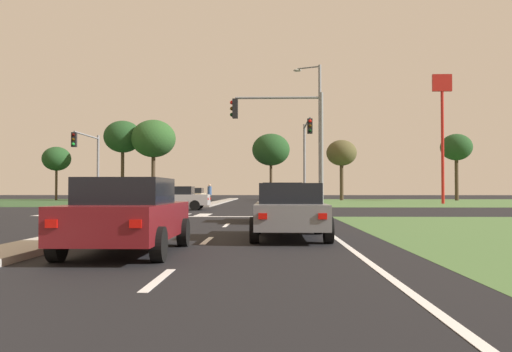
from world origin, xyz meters
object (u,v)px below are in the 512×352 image
Objects in this scene: car_grey_second at (289,210)px; car_beige_fourth at (194,195)px; pedestrian_at_median at (210,192)px; treeline_second at (123,137)px; fastfood_pole_sign at (442,110)px; traffic_signal_near_right at (289,132)px; treeline_sixth at (456,148)px; treeline_fourth at (271,150)px; car_navy_near at (282,202)px; car_maroon_fifth at (127,215)px; treeline_third at (153,139)px; traffic_signal_far_right at (306,147)px; car_silver_third at (175,198)px; street_lamp_second at (318,129)px; treeline_near at (57,159)px; traffic_signal_far_left at (89,155)px; treeline_fifth at (342,153)px.

car_grey_second is 1.00× the size of car_beige_fourth.
pedestrian_at_median reaches higher than car_beige_fourth.
fastfood_pole_sign is at bearing -23.60° from treeline_second.
traffic_signal_near_right is 45.50m from treeline_sixth.
treeline_sixth is (22.49, 1.07, 0.28)m from treeline_fourth.
car_navy_near is 0.96× the size of car_maroon_fifth.
car_beige_fourth is at bearing 9.77° from pedestrian_at_median.
traffic_signal_near_right reaches higher than car_navy_near.
car_maroon_fifth is at bearing 177.50° from pedestrian_at_median.
treeline_sixth is at bearing 67.00° from car_grey_second.
treeline_sixth is at bearing 1.82° from treeline_third.
traffic_signal_far_right is 10.96m from pedestrian_at_median.
car_silver_third is at bearing 97.61° from car_maroon_fifth.
traffic_signal_near_right is at bearing -139.66° from car_silver_third.
treeline_third is at bearing 121.35° from street_lamp_second.
pedestrian_at_median is at bearing -45.33° from treeline_near.
traffic_signal_far_right is 35.29m from treeline_second.
traffic_signal_far_right is (8.59, 2.88, 3.46)m from car_silver_third.
car_beige_fourth is at bearing -157.07° from treeline_sixth.
traffic_signal_far_left is 32.15m from treeline_near.
car_beige_fourth is at bearing -34.36° from treeline_near.
treeline_second is at bearing -4.21° from treeline_near.
treeline_second is (-15.19, 55.14, 6.97)m from car_maroon_fifth.
fastfood_pole_sign is (12.88, 14.35, 3.40)m from street_lamp_second.
traffic_signal_far_left is at bearing -114.81° from treeline_fourth.
car_navy_near is at bearing 90.29° from car_grey_second.
pedestrian_at_median is 21.62m from treeline_fourth.
car_silver_third is 32.26m from treeline_third.
treeline_third is at bearing -6.53° from treeline_near.
traffic_signal_near_right is 42.00m from treeline_fifth.
car_navy_near is 0.34× the size of fastfood_pole_sign.
car_silver_third is 0.37× the size of fastfood_pole_sign.
treeline_near reaches higher than pedestrian_at_median.
traffic_signal_far_right is at bearing 81.96° from traffic_signal_near_right.
car_navy_near reaches higher than car_beige_fourth.
treeline_third is at bearing 14.75° from car_silver_third.
car_silver_third is at bearing 168.04° from pedestrian_at_median.
treeline_third reaches higher than car_grey_second.
pedestrian_at_median is (1.05, 10.21, 0.36)m from car_silver_third.
car_beige_fourth is at bearing 104.13° from car_navy_near.
car_maroon_fifth is 0.45× the size of street_lamp_second.
fastfood_pole_sign is 18.33m from treeline_fifth.
pedestrian_at_median is at bearing 93.59° from car_maroon_fifth.
treeline_fourth is 1.00× the size of treeline_sixth.
treeline_second is at bearing -49.47° from car_beige_fourth.
car_beige_fourth is 25.09m from fastfood_pole_sign.
treeline_sixth is at bearing -0.30° from treeline_near.
traffic_signal_far_left is (-13.17, 15.74, 2.91)m from car_navy_near.
treeline_third reaches higher than treeline_fourth.
treeline_third is at bearing 92.96° from traffic_signal_far_left.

